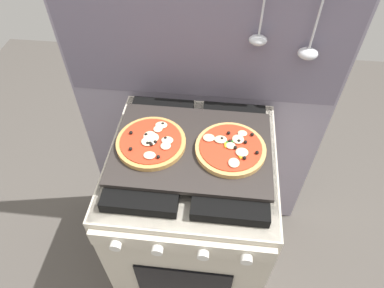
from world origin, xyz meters
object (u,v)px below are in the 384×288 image
baking_tray (192,147)px  stove (192,216)px  pizza_right (231,148)px  pizza_left (151,142)px

baking_tray → stove: bearing=-90.0°
stove → pizza_right: bearing=-2.3°
baking_tray → pizza_left: bearing=-176.8°
pizza_left → pizza_right: bearing=0.1°
baking_tray → pizza_left: size_ratio=2.27×
baking_tray → pizza_left: pizza_left is taller
stove → baking_tray: (0.00, 0.00, 0.46)m
baking_tray → pizza_right: 0.13m
stove → pizza_right: (0.13, -0.01, 0.48)m
stove → pizza_right: 0.50m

